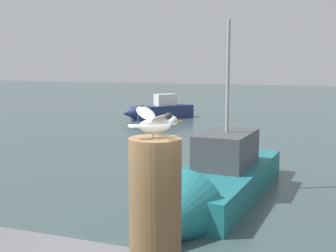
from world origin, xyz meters
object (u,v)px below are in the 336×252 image
mooring_post (155,215)px  seagull (156,122)px  boat_teal (210,186)px  boat_navy (157,111)px

mooring_post → seagull: size_ratio=2.14×
boat_teal → seagull: bearing=-78.5°
mooring_post → boat_teal: (-1.18, 5.80, -1.43)m
mooring_post → boat_teal: 6.09m
seagull → boat_teal: (-1.18, 5.80, -2.09)m
mooring_post → boat_navy: size_ratio=0.30×
seagull → mooring_post: bearing=-138.5°
boat_navy → boat_teal: bearing=-63.7°
mooring_post → boat_navy: bearing=112.0°
mooring_post → boat_navy: 20.51m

